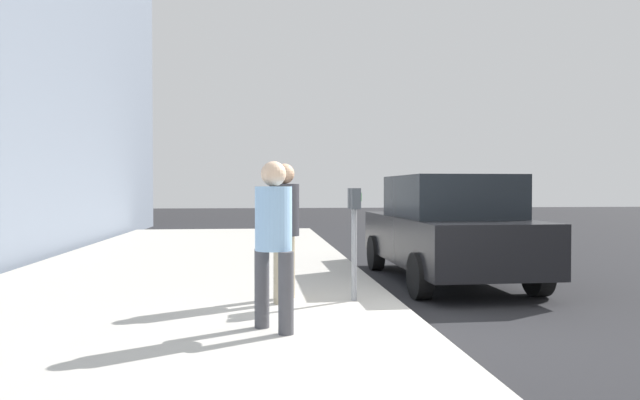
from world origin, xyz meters
TOP-DOWN VIEW (x-y plane):
  - ground_plane at (0.00, 0.00)m, footprint 80.00×80.00m
  - sidewalk_slab at (0.00, 3.00)m, footprint 28.00×6.00m
  - parking_meter at (1.09, 0.57)m, footprint 0.36×0.12m
  - pedestrian_at_meter at (1.18, 1.44)m, footprint 0.50×0.37m
  - pedestrian_bystander at (-0.30, 1.61)m, footprint 0.43×0.38m
  - parked_sedan_near at (3.20, -1.35)m, footprint 4.42×2.01m

SIDE VIEW (x-z plane):
  - ground_plane at x=0.00m, z-range 0.00..0.00m
  - sidewalk_slab at x=0.00m, z-range 0.00..0.15m
  - parked_sedan_near at x=3.20m, z-range 0.01..1.78m
  - pedestrian_bystander at x=-0.30m, z-range 0.28..1.96m
  - pedestrian_at_meter at x=1.18m, z-range 0.30..2.01m
  - parking_meter at x=1.09m, z-range 0.46..1.87m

